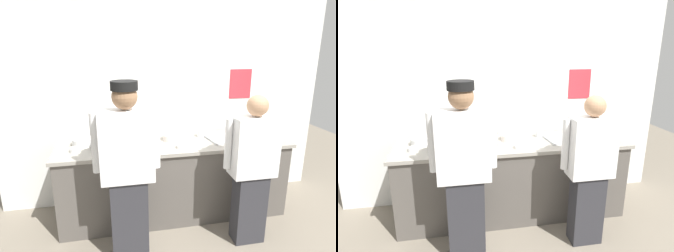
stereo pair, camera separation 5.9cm
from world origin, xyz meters
TOP-DOWN VIEW (x-y plane):
  - ground_plane at (0.00, 0.00)m, footprint 9.00×9.00m
  - wall_back at (0.00, 0.87)m, footprint 4.27×0.11m
  - prep_counter at (0.00, 0.38)m, footprint 2.72×0.72m
  - chef_near_left at (-0.59, -0.26)m, footprint 0.63×0.24m
  - chef_center at (0.66, -0.27)m, footprint 0.59×0.24m
  - plate_stack_front at (-1.05, 0.49)m, footprint 0.24×0.24m
  - plate_stack_rear at (0.00, 0.48)m, footprint 0.24×0.24m
  - mixing_bowl_steel at (-0.76, 0.34)m, footprint 0.35×0.35m
  - sheet_tray at (0.68, 0.38)m, footprint 0.55×0.38m
  - squeeze_bottle_primary at (-0.23, 0.30)m, footprint 0.06×0.06m
  - squeeze_bottle_secondary at (-0.61, 0.55)m, footprint 0.05×0.05m
  - ramekin_red_sauce at (0.03, 0.18)m, footprint 0.10×0.10m
  - ramekin_yellow_sauce at (-1.12, 0.29)m, footprint 0.10×0.10m
  - ramekin_orange_sauce at (1.17, 0.26)m, footprint 0.10×0.10m
  - deli_cup at (0.37, 0.53)m, footprint 0.09×0.09m
  - chefs_knife at (-0.44, 0.43)m, footprint 0.28×0.03m

SIDE VIEW (x-z plane):
  - ground_plane at x=0.00m, z-range 0.00..0.00m
  - prep_counter at x=0.00m, z-range 0.00..0.94m
  - chef_center at x=0.66m, z-range 0.04..1.64m
  - chef_near_left at x=-0.59m, z-range 0.06..1.81m
  - chefs_knife at x=-0.44m, z-range 0.94..0.95m
  - sheet_tray at x=0.68m, z-range 0.94..0.96m
  - ramekin_red_sauce at x=0.03m, z-range 0.94..0.98m
  - ramekin_orange_sauce at x=1.17m, z-range 0.94..0.98m
  - ramekin_yellow_sauce at x=-1.12m, z-range 0.94..0.99m
  - plate_stack_rear at x=0.00m, z-range 0.94..1.01m
  - plate_stack_front at x=-1.05m, z-range 0.94..1.02m
  - deli_cup at x=0.37m, z-range 0.94..1.02m
  - mixing_bowl_steel at x=-0.76m, z-range 0.94..1.04m
  - squeeze_bottle_primary at x=-0.23m, z-range 0.93..1.12m
  - squeeze_bottle_secondary at x=-0.61m, z-range 0.93..1.15m
  - wall_back at x=0.00m, z-range 0.00..2.68m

